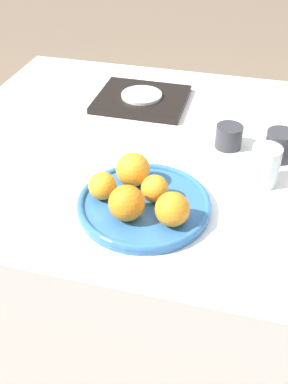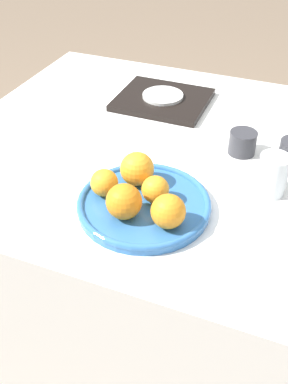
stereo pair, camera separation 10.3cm
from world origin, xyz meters
name	(u,v)px [view 1 (the left image)]	position (x,y,z in m)	size (l,w,h in m)	color
ground_plane	(144,301)	(0.00, 0.00, 0.00)	(12.00, 12.00, 0.00)	#7A6651
table	(144,233)	(0.00, 0.00, 0.36)	(1.17, 1.07, 0.72)	white
fruit_platter	(144,204)	(0.08, -0.29, 0.73)	(0.32, 0.32, 0.03)	#336BAD
orange_0	(133,170)	(0.03, -0.22, 0.78)	(0.08, 0.08, 0.08)	orange
orange_1	(155,189)	(0.10, -0.27, 0.77)	(0.07, 0.07, 0.07)	orange
orange_2	(102,186)	(-0.02, -0.29, 0.77)	(0.07, 0.07, 0.07)	orange
orange_3	(127,203)	(0.05, -0.35, 0.78)	(0.08, 0.08, 0.08)	orange
orange_4	(172,209)	(0.15, -0.34, 0.78)	(0.08, 0.08, 0.08)	orange
water_glass	(265,166)	(0.34, -0.11, 0.77)	(0.07, 0.07, 0.10)	silver
serving_tray	(142,99)	(-0.07, 0.25, 0.73)	(0.29, 0.25, 0.02)	black
side_plate	(142,95)	(-0.07, 0.25, 0.75)	(0.13, 0.13, 0.01)	silver
cup_0	(229,137)	(0.24, 0.04, 0.75)	(0.08, 0.08, 0.06)	#333338
cup_1	(279,146)	(0.37, 0.01, 0.76)	(0.08, 0.08, 0.08)	#333338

